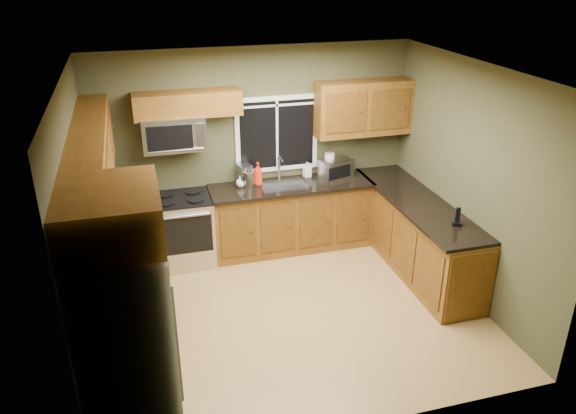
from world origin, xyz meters
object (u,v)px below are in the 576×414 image
toaster_oven (336,168)px  soap_bottle_c (240,181)px  coffee_maker (244,175)px  paper_towel_roll (329,164)px  soap_bottle_a (258,174)px  refrigerator (128,343)px  range (183,230)px  microwave (174,133)px  kettle (249,178)px  soap_bottle_b (307,169)px  cordless_phone (457,220)px

toaster_oven → soap_bottle_c: size_ratio=3.11×
toaster_oven → coffee_maker: (-1.25, 0.07, 0.00)m
toaster_oven → paper_towel_roll: paper_towel_roll is taller
coffee_maker → soap_bottle_a: (0.17, -0.05, 0.02)m
refrigerator → soap_bottle_a: size_ratio=5.82×
soap_bottle_a → soap_bottle_c: soap_bottle_a is taller
range → soap_bottle_c: 0.98m
refrigerator → paper_towel_roll: bearing=47.3°
microwave → soap_bottle_a: bearing=-0.9°
coffee_maker → soap_bottle_a: 0.18m
kettle → paper_towel_roll: 1.16m
refrigerator → kettle: size_ratio=7.04×
kettle → soap_bottle_b: (0.84, 0.14, -0.02)m
microwave → soap_bottle_c: (0.80, -0.03, -0.71)m
soap_bottle_b → microwave: bearing=-176.9°
coffee_maker → cordless_phone: (2.05, -1.83, -0.07)m
cordless_phone → soap_bottle_b: bearing=121.7°
microwave → soap_bottle_c: bearing=-2.0°
toaster_oven → soap_bottle_a: bearing=179.0°
range → toaster_oven: size_ratio=1.93×
kettle → soap_bottle_b: size_ratio=1.25×
microwave → coffee_maker: size_ratio=2.71×
range → soap_bottle_b: (1.75, 0.23, 0.57)m
range → soap_bottle_a: (1.04, 0.12, 0.63)m
cordless_phone → refrigerator: bearing=-162.9°
coffee_maker → soap_bottle_b: bearing=3.9°
soap_bottle_c → soap_bottle_b: bearing=7.3°
refrigerator → toaster_oven: size_ratio=3.70×
paper_towel_roll → soap_bottle_c: bearing=-175.4°
toaster_oven → soap_bottle_c: toaster_oven is taller
range → kettle: kettle is taller
soap_bottle_c → cordless_phone: bearing=-39.9°
coffee_maker → soap_bottle_b: coffee_maker is taller
toaster_oven → cordless_phone: size_ratio=2.27×
coffee_maker → soap_bottle_c: coffee_maker is taller
microwave → paper_towel_roll: size_ratio=2.19×
range → cordless_phone: 3.40m
microwave → kettle: microwave is taller
toaster_oven → soap_bottle_c: (-1.32, 0.01, -0.05)m
microwave → kettle: size_ratio=2.97×
range → kettle: size_ratio=3.67×
soap_bottle_a → soap_bottle_b: (0.71, 0.11, -0.05)m
coffee_maker → paper_towel_roll: 1.20m
refrigerator → range: 2.89m
range → paper_towel_roll: (2.06, 0.21, 0.63)m
refrigerator → range: bearing=76.0°
microwave → range: bearing=-90.0°
microwave → soap_bottle_b: microwave is taller
soap_bottle_c → microwave: bearing=178.0°
paper_towel_roll → cordless_phone: (0.86, -1.87, -0.09)m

